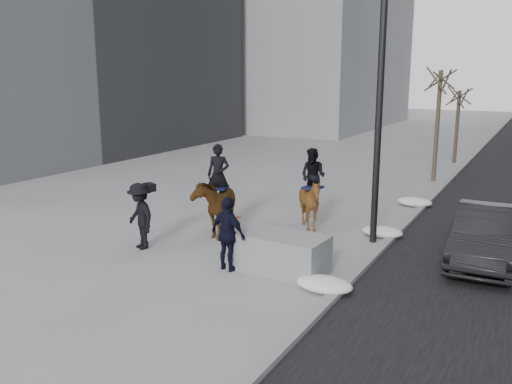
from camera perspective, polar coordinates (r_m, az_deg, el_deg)
The scene contains 12 objects.
ground at distance 13.49m, azimuth -2.45°, elevation -7.21°, with size 120.00×120.00×0.00m, color gray.
curb at distance 21.66m, azimuth 18.39°, elevation -0.11°, with size 0.25×90.00×0.12m, color gray.
planter at distance 12.67m, azimuth 2.41°, elevation -6.40°, with size 2.23×1.11×0.89m, color gray.
car_near at distance 14.33m, azimuth 23.04°, elevation -4.20°, with size 1.43×4.11×1.35m, color black.
tree_near at distance 24.05m, azimuth 18.57°, elevation 7.15°, with size 1.20×1.20×5.15m, color #3B2D23, non-canonical shape.
tree_far at distance 29.52m, azimuth 20.42°, elevation 6.83°, with size 1.20×1.20×4.07m, color #362D20, non-canonical shape.
mounted_left at distance 15.47m, azimuth -4.20°, elevation -0.95°, with size 1.42×2.16×2.57m.
mounted_right at distance 15.97m, azimuth 5.81°, elevation -0.55°, with size 1.41×1.55×2.39m.
feeder at distance 12.60m, azimuth -2.94°, elevation -4.45°, with size 1.10×0.98×1.75m.
camera_crew at distance 14.45m, azimuth -12.10°, elevation -2.46°, with size 1.30×1.08×1.75m.
lamppost at distance 14.81m, azimuth 13.37°, elevation 13.90°, with size 0.25×2.67×9.09m.
snow_piles at distance 15.46m, azimuth 12.88°, elevation -4.34°, with size 1.23×9.27×0.31m.
Camera 1 is at (6.55, -10.89, 4.54)m, focal length 38.00 mm.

